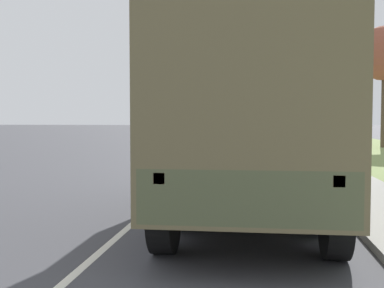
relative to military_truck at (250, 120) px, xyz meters
The scene contains 11 objects.
ground_plane 30.50m from the military_truck, 93.68° to the left, with size 180.00×180.00×0.00m, color #424247.
lane_centre_stripe 30.50m from the military_truck, 93.68° to the left, with size 0.12×120.00×0.00m.
sidewalk_right 30.54m from the military_truck, 85.21° to the left, with size 1.80×120.00×0.12m.
grass_strip_right 31.22m from the military_truck, 77.12° to the left, with size 7.00×120.00×0.02m.
military_truck is the anchor object (origin of this frame).
car_nearest_ahead 14.09m from the military_truck, 89.44° to the left, with size 1.91×4.51×1.43m.
car_second_ahead 24.12m from the military_truck, 98.01° to the left, with size 1.83×3.90×1.58m.
car_third_ahead 35.82m from the military_truck, 90.32° to the left, with size 1.89×4.21×1.57m.
car_fourth_ahead 49.22m from the military_truck, 89.97° to the left, with size 1.87×4.16×1.62m.
car_farthest_ahead 59.31m from the military_truck, 93.72° to the left, with size 1.85×4.50×1.47m.
tree_far_right 23.88m from the military_truck, 70.56° to the left, with size 3.26×3.26×7.31m.
Camera 1 is at (2.02, 1.43, 1.78)m, focal length 45.00 mm.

